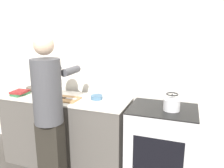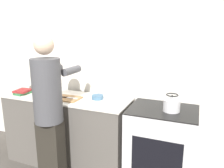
{
  "view_description": "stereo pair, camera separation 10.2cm",
  "coord_description": "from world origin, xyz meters",
  "px_view_note": "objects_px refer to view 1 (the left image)",
  "views": [
    {
      "loc": [
        1.07,
        -2.04,
        1.76
      ],
      "look_at": [
        0.28,
        0.2,
        1.19
      ],
      "focal_mm": 35.0,
      "sensor_mm": 36.0,
      "label": 1
    },
    {
      "loc": [
        1.16,
        -2.0,
        1.76
      ],
      "look_at": [
        0.28,
        0.2,
        1.19
      ],
      "focal_mm": 35.0,
      "sensor_mm": 36.0,
      "label": 2
    }
  ],
  "objects_px": {
    "knife": "(68,98)",
    "bowl_prep": "(97,97)",
    "cutting_board": "(67,99)",
    "person": "(49,110)",
    "canister_jar": "(41,87)",
    "oven": "(161,146)",
    "kettle": "(172,103)"
  },
  "relations": [
    {
      "from": "kettle",
      "to": "person",
      "type": "bearing_deg",
      "value": -158.87
    },
    {
      "from": "kettle",
      "to": "canister_jar",
      "type": "height_order",
      "value": "kettle"
    },
    {
      "from": "knife",
      "to": "bowl_prep",
      "type": "height_order",
      "value": "bowl_prep"
    },
    {
      "from": "cutting_board",
      "to": "knife",
      "type": "height_order",
      "value": "knife"
    },
    {
      "from": "kettle",
      "to": "knife",
      "type": "bearing_deg",
      "value": -177.32
    },
    {
      "from": "oven",
      "to": "person",
      "type": "bearing_deg",
      "value": -156.04
    },
    {
      "from": "kettle",
      "to": "canister_jar",
      "type": "relative_size",
      "value": 1.16
    },
    {
      "from": "knife",
      "to": "person",
      "type": "bearing_deg",
      "value": -89.62
    },
    {
      "from": "kettle",
      "to": "bowl_prep",
      "type": "height_order",
      "value": "kettle"
    },
    {
      "from": "cutting_board",
      "to": "oven",
      "type": "bearing_deg",
      "value": 4.3
    },
    {
      "from": "cutting_board",
      "to": "bowl_prep",
      "type": "height_order",
      "value": "bowl_prep"
    },
    {
      "from": "knife",
      "to": "oven",
      "type": "bearing_deg",
      "value": 1.86
    },
    {
      "from": "person",
      "to": "kettle",
      "type": "xyz_separation_m",
      "value": [
        1.22,
        0.47,
        0.06
      ]
    },
    {
      "from": "cutting_board",
      "to": "kettle",
      "type": "xyz_separation_m",
      "value": [
        1.25,
        0.06,
        0.07
      ]
    },
    {
      "from": "bowl_prep",
      "to": "canister_jar",
      "type": "bearing_deg",
      "value": 178.92
    },
    {
      "from": "bowl_prep",
      "to": "canister_jar",
      "type": "height_order",
      "value": "canister_jar"
    },
    {
      "from": "knife",
      "to": "bowl_prep",
      "type": "bearing_deg",
      "value": 21.16
    },
    {
      "from": "kettle",
      "to": "bowl_prep",
      "type": "relative_size",
      "value": 1.25
    },
    {
      "from": "oven",
      "to": "cutting_board",
      "type": "relative_size",
      "value": 3.05
    },
    {
      "from": "oven",
      "to": "knife",
      "type": "height_order",
      "value": "knife"
    },
    {
      "from": "oven",
      "to": "bowl_prep",
      "type": "xyz_separation_m",
      "value": [
        -0.82,
        0.06,
        0.49
      ]
    },
    {
      "from": "person",
      "to": "kettle",
      "type": "height_order",
      "value": "person"
    },
    {
      "from": "oven",
      "to": "bowl_prep",
      "type": "height_order",
      "value": "bowl_prep"
    },
    {
      "from": "oven",
      "to": "kettle",
      "type": "height_order",
      "value": "kettle"
    },
    {
      "from": "oven",
      "to": "cutting_board",
      "type": "xyz_separation_m",
      "value": [
        -1.16,
        -0.09,
        0.48
      ]
    },
    {
      "from": "cutting_board",
      "to": "knife",
      "type": "distance_m",
      "value": 0.02
    },
    {
      "from": "cutting_board",
      "to": "knife",
      "type": "bearing_deg",
      "value": -5.32
    },
    {
      "from": "person",
      "to": "canister_jar",
      "type": "xyz_separation_m",
      "value": [
        -0.52,
        0.57,
        0.07
      ]
    },
    {
      "from": "kettle",
      "to": "canister_jar",
      "type": "xyz_separation_m",
      "value": [
        -1.74,
        0.1,
        0.0
      ]
    },
    {
      "from": "oven",
      "to": "canister_jar",
      "type": "bearing_deg",
      "value": 177.52
    },
    {
      "from": "cutting_board",
      "to": "knife",
      "type": "relative_size",
      "value": 1.33
    },
    {
      "from": "cutting_board",
      "to": "canister_jar",
      "type": "relative_size",
      "value": 1.92
    }
  ]
}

